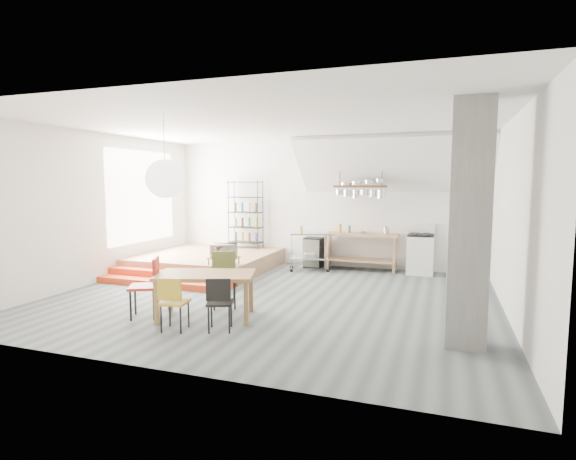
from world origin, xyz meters
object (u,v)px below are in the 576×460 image
at_px(stove, 420,254).
at_px(mini_fridge, 314,252).
at_px(rolling_cart, 309,246).
at_px(dining_table, 206,278).

height_order(stove, mini_fridge, stove).
bearing_deg(rolling_cart, mini_fridge, 75.69).
relative_size(stove, dining_table, 0.69).
bearing_deg(mini_fridge, rolling_cart, -85.76).
bearing_deg(dining_table, rolling_cart, 65.98).
distance_m(stove, dining_table, 5.60).
bearing_deg(mini_fridge, stove, -0.96).
relative_size(stove, rolling_cart, 1.12).
bearing_deg(stove, dining_table, -122.85).
relative_size(rolling_cart, mini_fridge, 1.40).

